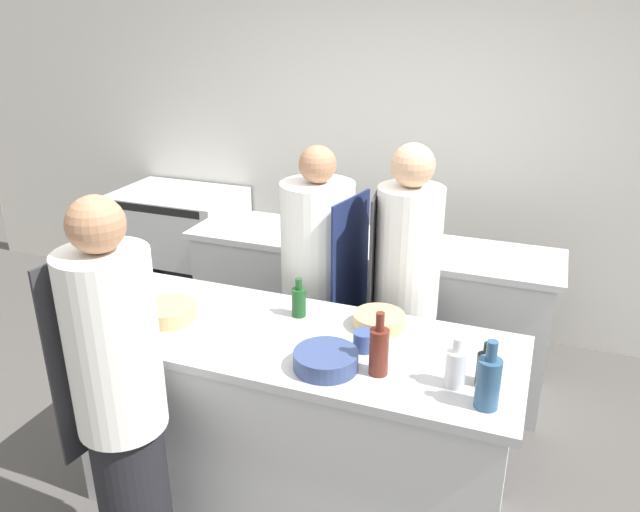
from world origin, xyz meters
The scene contains 18 objects.
ground_plane centered at (0.00, 0.00, 0.00)m, with size 16.00×16.00×0.00m, color #4C4947.
wall_back centered at (0.00, 2.13, 1.40)m, with size 8.00×0.06×2.80m.
prep_counter centered at (0.00, 0.00, 0.47)m, with size 2.02×0.75×0.93m.
pass_counter centered at (-0.02, 1.26, 0.47)m, with size 2.32×0.58×0.93m.
oven_range centered at (-1.72, 1.74, 0.47)m, with size 0.95×0.67×0.94m.
chef_at_prep_near centered at (-0.45, -0.62, 0.86)m, with size 0.37×0.36×1.71m.
chef_at_stove centered at (-0.15, 0.71, 0.81)m, with size 0.44×0.43×1.63m.
chef_at_pass_far centered at (0.35, 0.69, 0.85)m, with size 0.37×0.35×1.69m.
bottle_olive_oil centered at (0.44, -0.15, 1.04)m, with size 0.08×0.08×0.27m.
bottle_vinegar centered at (0.74, -0.13, 1.02)m, with size 0.08×0.08×0.21m.
bottle_wine centered at (0.87, -0.23, 1.04)m, with size 0.09×0.09×0.27m.
bottle_cooking_oil centered at (0.84, -0.08, 1.01)m, with size 0.07×0.07×0.18m.
bottle_sauce centered at (-0.05, 0.19, 1.01)m, with size 0.07×0.07×0.19m.
bowl_mixing_large centered at (-0.60, -0.06, 0.97)m, with size 0.26×0.26×0.07m.
bowl_prep_small centered at (0.34, 0.22, 0.97)m, with size 0.23×0.23×0.06m.
bowl_ceramic_blue centered at (0.23, -0.19, 0.97)m, with size 0.26×0.26×0.07m.
cup centered at (0.33, 0.00, 0.98)m, with size 0.09×0.09×0.08m.
stockpot centered at (-0.21, 1.30, 1.06)m, with size 0.26×0.26×0.24m.
Camera 1 is at (0.98, -2.22, 2.30)m, focal length 35.00 mm.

